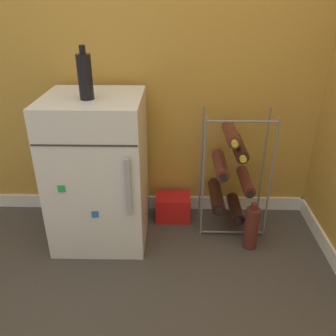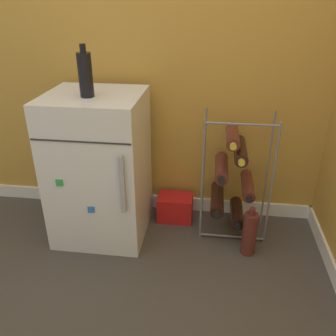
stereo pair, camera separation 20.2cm
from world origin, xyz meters
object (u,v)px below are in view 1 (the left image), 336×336
mini_fridge (99,171)px  loose_bottle_floor (251,228)px  wine_rack (230,174)px  soda_box (173,207)px  fridge_top_bottle (85,76)px

mini_fridge → loose_bottle_floor: (0.86, -0.11, -0.29)m
wine_rack → soda_box: bearing=166.1°
soda_box → loose_bottle_floor: size_ratio=0.74×
fridge_top_bottle → loose_bottle_floor: size_ratio=0.86×
mini_fridge → wine_rack: bearing=6.8°
wine_rack → fridge_top_bottle: size_ratio=2.91×
soda_box → fridge_top_bottle: 1.00m
mini_fridge → wine_rack: (0.75, 0.09, -0.06)m
mini_fridge → soda_box: bearing=22.4°
loose_bottle_floor → soda_box: bearing=147.6°
loose_bottle_floor → mini_fridge: bearing=172.7°
fridge_top_bottle → loose_bottle_floor: bearing=-3.8°
wine_rack → loose_bottle_floor: wine_rack is taller
soda_box → mini_fridge: bearing=-157.6°
mini_fridge → soda_box: size_ratio=3.89×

